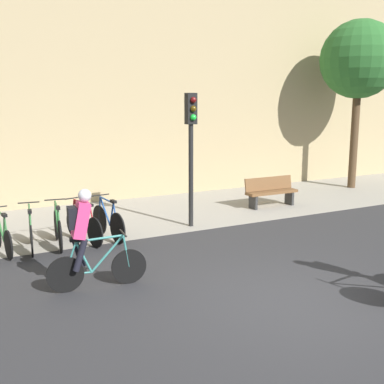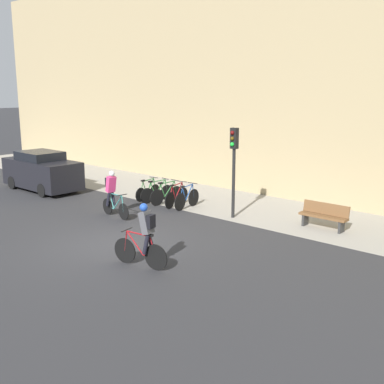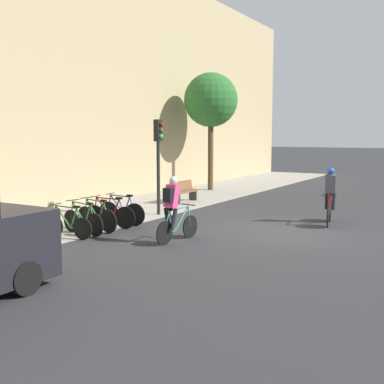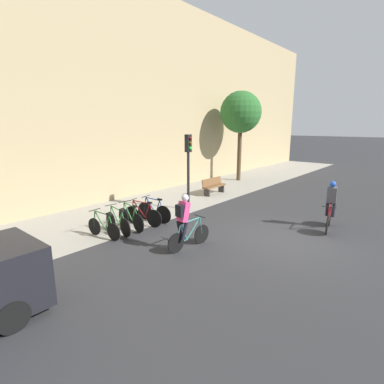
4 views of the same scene
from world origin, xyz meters
name	(u,v)px [view 1 (image 1 of 4)]	position (x,y,z in m)	size (l,w,h in m)	color
ground	(291,303)	(0.00, 0.00, 0.00)	(200.00, 200.00, 0.00)	#2B2B2D
kerb_strip	(137,215)	(0.00, 6.75, 0.00)	(44.00, 4.50, 0.01)	gray
building_facade	(102,29)	(0.00, 9.30, 5.33)	(44.00, 0.60, 10.66)	tan
cyclist_pink	(85,236)	(-2.71, 2.09, 0.95)	(1.71, 0.49, 1.75)	black
parked_bike_0	(2,236)	(-3.74, 4.86, 0.38)	(0.46, 1.57, 0.94)	black
parked_bike_1	(31,232)	(-3.17, 4.86, 0.40)	(0.46, 1.70, 0.97)	black
parked_bike_2	(58,228)	(-2.59, 4.86, 0.41)	(0.46, 1.70, 0.98)	black
parked_bike_3	(84,225)	(-2.01, 4.86, 0.40)	(0.51, 1.70, 0.97)	black
parked_bike_4	(108,222)	(-1.43, 4.86, 0.41)	(0.46, 1.66, 0.99)	black
traffic_light_pole	(191,135)	(0.81, 4.97, 2.34)	(0.26, 0.30, 3.36)	black
bench	(271,191)	(4.03, 5.91, 0.47)	(1.70, 0.44, 0.89)	brown
street_tree_0	(359,60)	(8.64, 7.12, 4.56)	(2.74, 2.74, 5.97)	#4C3823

